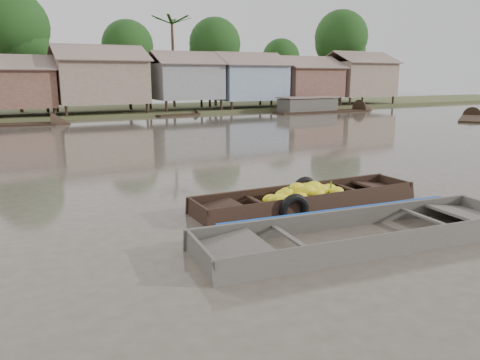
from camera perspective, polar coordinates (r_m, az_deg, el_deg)
name	(u,v)px	position (r m, az deg, el deg)	size (l,w,h in m)	color
ground	(279,223)	(10.20, 4.83, -5.23)	(120.00, 120.00, 0.00)	#484237
riverbank	(100,76)	(40.85, -16.71, 12.09)	(120.00, 12.47, 10.22)	#384723
banana_boat	(304,199)	(11.51, 7.80, -2.33)	(5.85, 1.58, 0.81)	black
viewer_boat	(364,238)	(9.41, 14.88, -6.88)	(6.88, 2.46, 0.54)	#433F39
distant_boats	(263,113)	(37.19, 2.83, 8.18)	(49.71, 15.84, 1.38)	black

